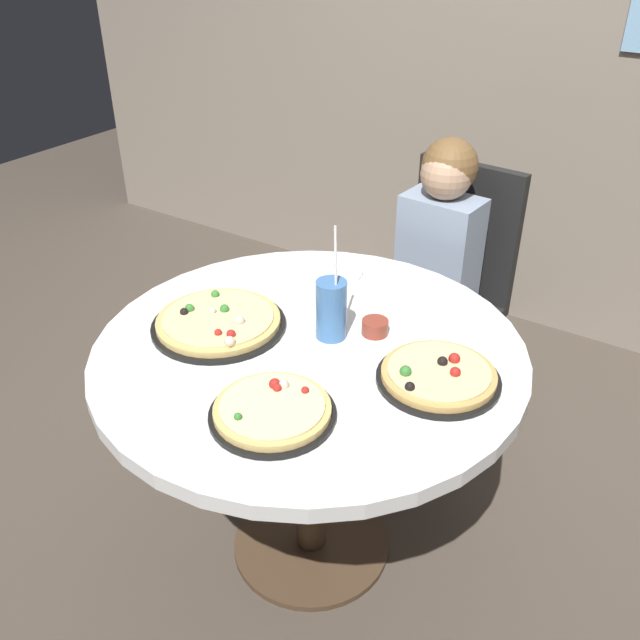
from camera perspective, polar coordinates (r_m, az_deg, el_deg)
ground_plane at (r=2.26m, az=-0.73°, el=-18.15°), size 8.00×8.00×0.00m
dining_table at (r=1.82m, az=-0.87°, el=-5.00°), size 1.11×1.11×0.75m
chair_wooden at (r=2.56m, az=10.68°, el=3.17°), size 0.43×0.43×0.95m
diner_child at (r=2.44m, az=8.57°, el=0.61°), size 0.28×0.42×1.08m
pizza_veggie at (r=1.52m, az=-3.97°, el=-7.51°), size 0.28×0.28×0.05m
pizza_cheese at (r=1.84m, az=-8.43°, el=-0.17°), size 0.36×0.36×0.05m
pizza_pepperoni at (r=1.64m, az=9.81°, el=-4.59°), size 0.30×0.30×0.05m
soda_cup at (r=1.75m, az=0.94°, el=0.91°), size 0.08×0.08×0.31m
sauce_bowl at (r=1.80m, az=4.59°, el=-0.59°), size 0.07×0.07×0.04m
plate_small at (r=2.09m, az=1.10°, el=4.01°), size 0.18×0.18×0.01m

